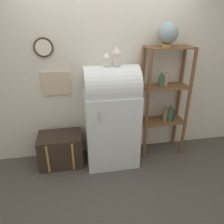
{
  "coord_description": "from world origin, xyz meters",
  "views": [
    {
      "loc": [
        -0.5,
        -2.54,
        2.12
      ],
      "look_at": [
        0.01,
        0.25,
        0.82
      ],
      "focal_mm": 35.0,
      "sensor_mm": 36.0,
      "label": 1
    }
  ],
  "objects": [
    {
      "name": "shelf_unit",
      "position": [
        0.84,
        0.35,
        0.96
      ],
      "size": [
        0.68,
        0.35,
        1.69
      ],
      "color": "brown",
      "rests_on": "ground_plane"
    },
    {
      "name": "refrigerator",
      "position": [
        -0.0,
        0.25,
        0.76
      ],
      "size": [
        0.75,
        0.63,
        1.49
      ],
      "color": "silver",
      "rests_on": "ground_plane"
    },
    {
      "name": "globe",
      "position": [
        0.78,
        0.34,
        1.86
      ],
      "size": [
        0.27,
        0.27,
        0.31
      ],
      "color": "#AD8942",
      "rests_on": "shelf_unit"
    },
    {
      "name": "suitcase_trunk",
      "position": [
        -0.76,
        0.3,
        0.24
      ],
      "size": [
        0.63,
        0.44,
        0.48
      ],
      "color": "#33281E",
      "rests_on": "ground_plane"
    },
    {
      "name": "ground_plane",
      "position": [
        0.0,
        0.0,
        0.0
      ],
      "size": [
        12.0,
        12.0,
        0.0
      ],
      "primitive_type": "plane",
      "color": "#4C4742"
    },
    {
      "name": "vase_left",
      "position": [
        -0.06,
        0.24,
        1.57
      ],
      "size": [
        0.1,
        0.1,
        0.17
      ],
      "color": "white",
      "rests_on": "refrigerator"
    },
    {
      "name": "vase_center",
      "position": [
        0.07,
        0.24,
        1.6
      ],
      "size": [
        0.12,
        0.12,
        0.25
      ],
      "color": "silver",
      "rests_on": "refrigerator"
    },
    {
      "name": "wall_back",
      "position": [
        -0.0,
        0.57,
        1.35
      ],
      "size": [
        7.0,
        0.09,
        2.7
      ],
      "color": "silver",
      "rests_on": "ground_plane"
    }
  ]
}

